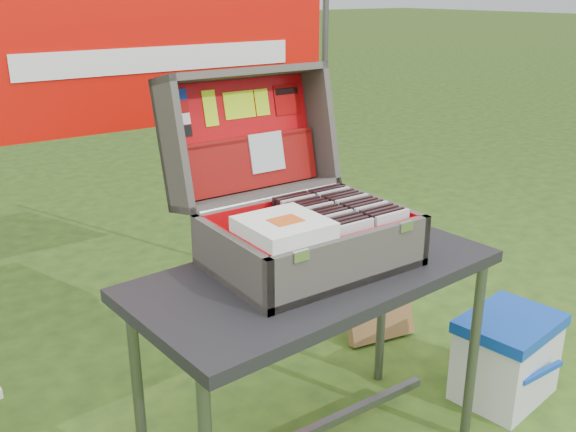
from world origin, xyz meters
TOP-DOWN VIEW (x-y plane):
  - table at (0.01, 0.07)m, footprint 1.22×0.68m
  - table_top at (0.01, 0.07)m, footprint 1.22×0.68m
  - table_leg_fr at (0.54, -0.17)m, footprint 0.04×0.04m
  - table_leg_bl at (-0.51, 0.30)m, footprint 0.04×0.04m
  - table_leg_br at (0.54, 0.30)m, footprint 0.04×0.04m
  - table_brace at (0.01, 0.07)m, footprint 1.03×0.03m
  - suitcase at (0.02, 0.16)m, footprint 0.61×0.60m
  - suitcase_base_bottom at (0.02, 0.10)m, footprint 0.61×0.44m
  - suitcase_base_wall_front at (0.02, -0.10)m, footprint 0.61×0.02m
  - suitcase_base_wall_back at (0.02, 0.31)m, footprint 0.61×0.02m
  - suitcase_base_wall_left at (-0.27, 0.10)m, footprint 0.02×0.44m
  - suitcase_base_wall_right at (0.32, 0.10)m, footprint 0.02×0.44m
  - suitcase_liner_floor at (0.02, 0.10)m, footprint 0.57×0.39m
  - suitcase_latch_left at (-0.18, -0.11)m, footprint 0.05×0.01m
  - suitcase_latch_right at (0.22, -0.11)m, footprint 0.05×0.01m
  - suitcase_hinge at (0.02, 0.32)m, footprint 0.55×0.02m
  - suitcase_lid_back at (0.02, 0.52)m, footprint 0.61×0.12m
  - suitcase_lid_rim_far at (0.02, 0.50)m, footprint 0.61×0.17m
  - suitcase_lid_rim_near at (0.02, 0.41)m, footprint 0.61×0.17m
  - suitcase_lid_rim_left at (-0.27, 0.45)m, footprint 0.02×0.26m
  - suitcase_lid_rim_right at (0.32, 0.45)m, footprint 0.02×0.26m
  - suitcase_lid_liner at (0.02, 0.51)m, footprint 0.56×0.09m
  - suitcase_liner_wall_front at (0.02, -0.09)m, footprint 0.57×0.01m
  - suitcase_liner_wall_back at (0.02, 0.30)m, footprint 0.57×0.01m
  - suitcase_liner_wall_left at (-0.26, 0.10)m, footprint 0.01×0.39m
  - suitcase_liner_wall_right at (0.30, 0.10)m, footprint 0.01×0.39m
  - suitcase_lid_pocket at (0.02, 0.47)m, footprint 0.55×0.07m
  - suitcase_pocket_edge at (0.02, 0.48)m, footprint 0.54×0.02m
  - suitcase_pocket_cd at (0.09, 0.46)m, footprint 0.14×0.04m
  - lid_sticker_cc_a at (-0.20, 0.54)m, footprint 0.06×0.01m
  - lid_sticker_cc_b at (-0.20, 0.53)m, footprint 0.06×0.01m
  - lid_sticker_cc_c at (-0.20, 0.52)m, footprint 0.06×0.01m
  - lid_sticker_cc_d at (-0.20, 0.51)m, footprint 0.06×0.01m
  - lid_card_neon_tall at (-0.09, 0.52)m, footprint 0.05×0.03m
  - lid_card_neon_main at (0.02, 0.52)m, footprint 0.12×0.02m
  - lid_card_neon_small at (0.12, 0.52)m, footprint 0.05×0.02m
  - lid_sticker_band at (0.23, 0.52)m, footprint 0.11×0.03m
  - lid_sticker_band_bar at (0.23, 0.53)m, footprint 0.10×0.01m
  - cd_left_0 at (0.06, -0.07)m, footprint 0.14×0.01m
  - cd_left_1 at (0.06, -0.04)m, footprint 0.14×0.01m
  - cd_left_2 at (0.06, -0.02)m, footprint 0.14×0.01m
  - cd_left_3 at (0.06, 0.01)m, footprint 0.14×0.01m
  - cd_left_4 at (0.06, 0.03)m, footprint 0.14×0.01m
  - cd_left_5 at (0.06, 0.06)m, footprint 0.14×0.01m
  - cd_left_6 at (0.06, 0.08)m, footprint 0.14×0.01m
  - cd_left_7 at (0.06, 0.10)m, footprint 0.14×0.01m
  - cd_left_8 at (0.06, 0.13)m, footprint 0.14×0.01m
  - cd_left_9 at (0.06, 0.15)m, footprint 0.14×0.01m
  - cd_left_10 at (0.06, 0.18)m, footprint 0.14×0.01m
  - cd_left_11 at (0.06, 0.20)m, footprint 0.14×0.01m
  - cd_left_12 at (0.06, 0.22)m, footprint 0.14×0.01m
  - cd_left_13 at (0.06, 0.25)m, footprint 0.14×0.01m
  - cd_left_14 at (0.06, 0.27)m, footprint 0.14×0.01m
  - cd_right_0 at (0.21, -0.07)m, footprint 0.14×0.01m
  - cd_right_1 at (0.21, -0.04)m, footprint 0.14×0.01m
  - cd_right_2 at (0.21, -0.02)m, footprint 0.14×0.01m
  - cd_right_3 at (0.21, 0.01)m, footprint 0.14×0.01m
  - cd_right_4 at (0.21, 0.03)m, footprint 0.14×0.01m
  - cd_right_5 at (0.21, 0.06)m, footprint 0.14×0.01m
  - cd_right_6 at (0.21, 0.08)m, footprint 0.14×0.01m
  - cd_right_7 at (0.21, 0.10)m, footprint 0.14×0.01m
  - cd_right_8 at (0.21, 0.13)m, footprint 0.14×0.01m
  - cd_right_9 at (0.21, 0.15)m, footprint 0.14×0.01m
  - cd_right_10 at (0.21, 0.18)m, footprint 0.14×0.01m
  - cd_right_11 at (0.21, 0.20)m, footprint 0.14×0.01m
  - cd_right_12 at (0.21, 0.22)m, footprint 0.14×0.01m
  - cd_right_13 at (0.21, 0.25)m, footprint 0.14×0.01m
  - cd_right_14 at (0.21, 0.27)m, footprint 0.14×0.01m
  - songbook_0 at (-0.14, 0.02)m, footprint 0.23×0.23m
  - songbook_1 at (-0.14, 0.02)m, footprint 0.23×0.23m
  - songbook_2 at (-0.14, 0.02)m, footprint 0.23×0.23m
  - songbook_3 at (-0.14, 0.02)m, footprint 0.23×0.23m
  - songbook_4 at (-0.14, 0.02)m, footprint 0.23×0.23m
  - songbook_5 at (-0.14, 0.02)m, footprint 0.23×0.23m
  - songbook_6 at (-0.14, 0.02)m, footprint 0.23×0.23m
  - songbook_7 at (-0.14, 0.02)m, footprint 0.23×0.23m
  - songbook_8 at (-0.14, 0.02)m, footprint 0.23×0.23m
  - songbook_graphic at (-0.14, 0.01)m, footprint 0.09×0.07m
  - cooler at (0.88, -0.07)m, footprint 0.44×0.36m
  - cooler_body at (0.88, -0.07)m, footprint 0.42×0.34m
  - cooler_lid at (0.88, -0.07)m, footprint 0.44×0.36m
  - cooler_handle at (0.88, -0.24)m, footprint 0.24×0.02m
  - cardboard_box at (0.78, 0.57)m, footprint 0.36×0.21m
  - banner_post_right at (0.85, 1.10)m, footprint 0.03×0.03m
  - banner at (0.00, 1.09)m, footprint 1.60×0.02m
  - banner_text at (0.00, 1.08)m, footprint 1.20×0.00m

SIDE VIEW (x-z plane):
  - table_brace at x=0.01m, z-range 0.10..0.14m
  - cooler_body at x=0.88m, z-range 0.00..0.30m
  - cardboard_box at x=0.78m, z-range 0.00..0.35m
  - cooler at x=0.88m, z-range 0.00..0.35m
  - cooler_handle at x=0.88m, z-range 0.18..0.20m
  - cooler_lid at x=0.88m, z-range 0.30..0.35m
  - table_leg_fr at x=0.54m, z-range 0.00..0.70m
  - table_leg_bl at x=-0.51m, z-range 0.00..0.70m
  - table_leg_br at x=0.54m, z-range 0.00..0.70m
  - table at x=0.01m, z-range 0.00..0.74m
  - table_top at x=0.01m, z-range 0.70..0.74m
  - suitcase_base_bottom at x=0.02m, z-range 0.74..0.76m
  - suitcase_liner_floor at x=0.02m, z-range 0.76..0.77m
  - suitcase_base_wall_front at x=0.02m, z-range 0.74..0.90m
  - suitcase_base_wall_back at x=0.02m, z-range 0.74..0.90m
  - suitcase_base_wall_left at x=-0.27m, z-range 0.74..0.90m
  - suitcase_base_wall_right at x=0.32m, z-range 0.74..0.90m
  - suitcase_liner_wall_front at x=0.02m, z-range 0.76..0.90m
  - suitcase_liner_wall_back at x=0.02m, z-range 0.76..0.90m
  - suitcase_liner_wall_left at x=-0.26m, z-range 0.76..0.90m
  - suitcase_liner_wall_right at x=0.30m, z-range 0.76..0.90m
  - cd_left_0 at x=0.06m, z-range 0.77..0.92m
  - cd_left_1 at x=0.06m, z-range 0.77..0.92m
  - cd_left_2 at x=0.06m, z-range 0.77..0.92m
  - cd_left_3 at x=0.06m, z-range 0.77..0.92m
  - cd_left_4 at x=0.06m, z-range 0.77..0.92m
  - cd_left_5 at x=0.06m, z-range 0.77..0.92m
  - cd_left_6 at x=0.06m, z-range 0.77..0.92m
  - cd_left_7 at x=0.06m, z-range 0.77..0.92m
  - cd_left_8 at x=0.06m, z-range 0.77..0.92m
  - cd_left_9 at x=0.06m, z-range 0.77..0.92m
  - cd_left_10 at x=0.06m, z-range 0.77..0.92m
  - cd_left_11 at x=0.06m, z-range 0.77..0.92m
  - cd_left_12 at x=0.06m, z-range 0.77..0.92m
  - cd_left_13 at x=0.06m, z-range 0.77..0.92m
  - cd_left_14 at x=0.06m, z-range 0.77..0.92m
  - cd_right_0 at x=0.21m, z-range 0.77..0.92m
  - cd_right_1 at x=0.21m, z-range 0.77..0.92m
  - cd_right_2 at x=0.21m, z-range 0.77..0.92m
  - cd_right_3 at x=0.21m, z-range 0.77..0.92m
  - cd_right_4 at x=0.21m, z-range 0.77..0.92m
  - cd_right_5 at x=0.21m, z-range 0.77..0.92m
  - cd_right_6 at x=0.21m, z-range 0.77..0.92m
  - cd_right_7 at x=0.21m, z-range 0.77..0.92m
  - cd_right_8 at x=0.21m, z-range 0.77..0.92m
  - cd_right_9 at x=0.21m, z-range 0.77..0.92m
  - cd_right_10 at x=0.21m, z-range 0.77..0.92m
  - cd_right_11 at x=0.21m, z-range 0.77..0.92m
  - cd_right_12 at x=0.21m, z-range 0.77..0.92m
  - cd_right_13 at x=0.21m, z-range 0.77..0.92m
  - cd_right_14 at x=0.21m, z-range 0.77..0.92m
  - banner_post_right at x=0.85m, z-range 0.00..1.70m
  - suitcase_latch_left at x=-0.18m, z-range 0.87..0.90m
  - suitcase_latch_right at x=0.22m, z-range 0.87..0.90m
  - suitcase_lid_rim_near at x=0.02m, z-range 0.86..0.92m
  - suitcase_hinge at x=0.02m, z-range 0.89..0.91m
  - songbook_0 at x=-0.14m, z-range 0.90..0.90m
  - songbook_1 at x=-0.14m, z-range 0.90..0.91m
  - songbook_2 at x=-0.14m, z-range 0.91..0.91m
  - songbook_3 at x=-0.14m, z-range 0.91..0.92m
  - songbook_4 at x=-0.14m, z-range 0.92..0.92m
  - songbook_5 at x=-0.14m, z-range 0.92..0.93m
  - songbook_6 at x=-0.14m, z-range 0.93..0.93m
  - songbook_7 at x=-0.14m, z-range 0.93..0.94m
  - songbook_8 at x=-0.14m, z-range 0.94..0.94m
  - songbook_graphic at x=-0.14m, z-range 0.95..0.95m
  - suitcase_lid_pocket at x=0.02m, z-range 0.90..1.08m
  - suitcase at x=0.02m, z-range 0.74..1.31m
  - suitcase_pocket_cd at x=0.09m, z-range 0.96..1.09m
  - suitcase_pocket_edge at x=0.02m, z-range 1.06..1.09m
  - suitcase_lid_back at x=0.02m, z-range 0.86..1.30m
  - suitcase_lid_liner at x=0.02m, z-range 0.89..1.27m
  - suitcase_lid_rim_left at x=-0.27m, z-range 0.86..1.33m
  - suitcase_lid_rim_right at x=0.32m, z-range 0.86..1.33m
  - lid_sticker_cc_d at x=-0.20m, z-range 1.11..1.14m
  - lid_sticker_cc_c at x=-0.20m, z-range 1.15..1.18m
  - lid_card_neon_tall at x=-0.09m, z-range 1.13..1.25m
  - lid_card_neon_main at x=0.02m, z-range 1.14..1.23m
  - lid_card_neon_small at x=0.12m, z-range 1.14..1.23m
  - lid_sticker_band at x=0.23m, z-range 1.13..1.24m
  - lid_sticker_cc_b at x=-0.20m, z-range 1.18..1.22m
  - lid_sticker_band_bar at x=0.23m, z-range 1.21..1.23m
  - lid_sticker_cc_a at x=-0.20m, z-range 1.22..1.26m
  - suitcase_lid_rim_far at x=0.02m, z-range 1.27..1.33m
  - banner at x=0.00m, z-range 1.02..1.58m
  - banner_text at x=0.00m, z-range 1.25..1.35m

